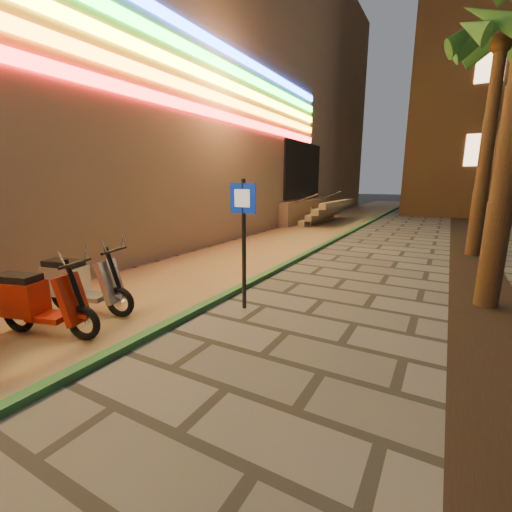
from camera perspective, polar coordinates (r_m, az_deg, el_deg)
The scene contains 8 objects.
parking_strip at distance 11.90m, azimuth 1.63°, elevation 1.44°, with size 3.40×60.00×0.01m, color #8C7251.
green_curb at distance 11.22m, azimuth 9.34°, elevation 0.83°, with size 0.18×60.00×0.10m, color #246130.
planting_strip at distance 5.87m, azimuth 35.26°, elevation -12.82°, with size 1.20×40.00×0.02m, color black.
mall_building at distance 21.65m, azimuth -33.54°, elevation 24.47°, with size 24.23×44.00×15.00m.
palm_d at distance 12.90m, azimuth 35.73°, elevation 26.80°, with size 2.97×3.02×7.16m.
pedestrian_sign at distance 5.99m, azimuth -2.11°, elevation 4.89°, with size 0.51×0.09×2.32m.
scooter_8 at distance 6.11m, azimuth -32.95°, elevation -6.40°, with size 1.71×0.87×1.21m.
scooter_9 at distance 6.74m, azimuth -27.51°, elevation -4.12°, with size 1.73×0.83×1.22m.
Camera 1 is at (2.81, -0.35, 2.30)m, focal length 24.00 mm.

